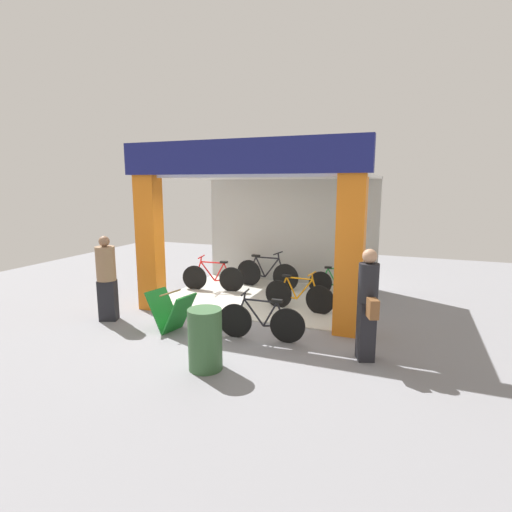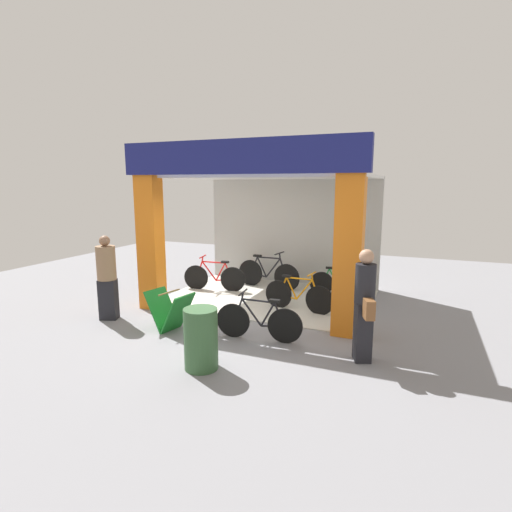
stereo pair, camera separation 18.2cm
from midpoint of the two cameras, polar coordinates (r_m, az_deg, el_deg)
The scene contains 11 objects.
ground_plane at distance 8.06m, azimuth -2.83°, elevation -9.07°, with size 17.29×17.29×0.00m, color gray.
shop_facade at distance 9.16m, azimuth 1.28°, elevation 5.18°, with size 4.84×3.64×3.47m.
bicycle_inside_0 at distance 10.11m, azimuth -6.66°, elevation -3.04°, with size 1.59×0.44×0.88m.
bicycle_inside_1 at distance 9.86m, azimuth 11.17°, elevation -3.72°, with size 1.42×0.40×0.79m.
bicycle_inside_2 at distance 10.30m, azimuth 1.00°, elevation -2.52°, with size 1.75×0.48×0.97m.
bicycle_inside_3 at distance 8.52m, azimuth 5.47°, elevation -5.61°, with size 1.55×0.43×0.86m.
bicycle_parked_0 at distance 6.95m, azimuth -0.02°, elevation -9.29°, with size 1.53×0.42×0.85m.
sandwich_board_sign at distance 7.53m, azimuth -12.70°, elevation -7.76°, with size 0.91×0.67×0.75m.
pedestrian_0 at distance 8.35m, azimuth -21.15°, elevation -2.82°, with size 0.47×0.47×1.68m.
pedestrian_1 at distance 6.23m, azimuth 14.85°, elevation -6.70°, with size 0.40×0.59×1.73m.
trash_bin at distance 5.95m, azimuth -8.16°, elevation -11.69°, with size 0.49×0.49×0.91m, color #335933.
Camera 1 is at (3.04, -6.96, 2.67)m, focal length 28.01 mm.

